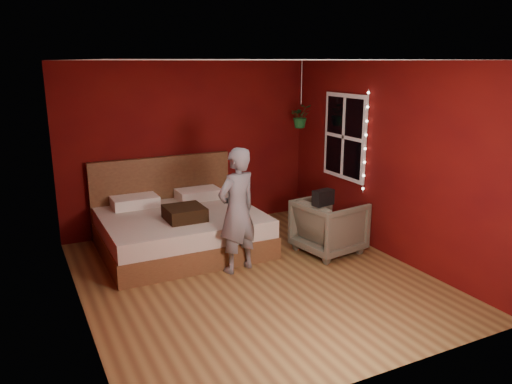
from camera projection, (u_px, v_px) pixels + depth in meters
The scene contains 10 objects.
floor at pixel (253, 277), 6.16m from camera, with size 4.50×4.50×0.00m, color olive.
room_walls at pixel (253, 143), 5.74m from camera, with size 4.04×4.54×2.62m.
window at pixel (344, 137), 7.41m from camera, with size 0.05×0.97×1.27m.
fairy_lights at pixel (366, 142), 6.95m from camera, with size 0.04×0.04×1.45m.
bed at pixel (179, 227), 7.07m from camera, with size 2.16×1.84×1.19m.
person at pixel (237, 210), 6.19m from camera, with size 0.58×0.38×1.59m, color slate.
armchair at pixel (329, 226), 6.90m from camera, with size 0.80×0.83×0.75m, color #666450.
handbag at pixel (323, 198), 6.55m from camera, with size 0.28×0.14×0.20m, color black.
throw_pillow at pixel (185, 213), 6.64m from camera, with size 0.50×0.50×0.18m, color black.
hanging_plant at pixel (301, 116), 7.76m from camera, with size 0.40×0.37×1.02m.
Camera 1 is at (-2.52, -5.10, 2.59)m, focal length 35.00 mm.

